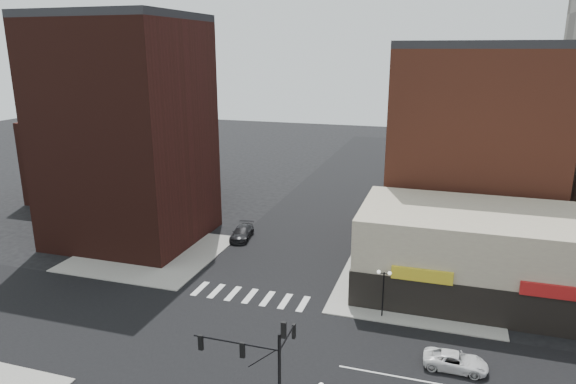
% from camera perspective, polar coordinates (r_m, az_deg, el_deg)
% --- Properties ---
extents(ground, '(240.00, 240.00, 0.00)m').
position_cam_1_polar(ground, '(41.82, -8.39, -16.30)').
color(ground, black).
rests_on(ground, ground).
extents(road_ew, '(200.00, 14.00, 0.02)m').
position_cam_1_polar(road_ew, '(41.81, -8.39, -16.29)').
color(road_ew, black).
rests_on(road_ew, ground).
extents(road_ns, '(14.00, 200.00, 0.02)m').
position_cam_1_polar(road_ns, '(41.81, -8.39, -16.28)').
color(road_ns, black).
rests_on(road_ns, ground).
extents(sidewalk_nw, '(15.00, 15.00, 0.12)m').
position_cam_1_polar(sidewalk_nw, '(59.60, -15.04, -6.54)').
color(sidewalk_nw, gray).
rests_on(sidewalk_nw, ground).
extents(sidewalk_ne, '(15.00, 15.00, 0.12)m').
position_cam_1_polar(sidewalk_ne, '(51.20, 14.14, -10.26)').
color(sidewalk_ne, gray).
rests_on(sidewalk_ne, ground).
extents(building_nw, '(16.00, 15.00, 25.00)m').
position_cam_1_polar(building_nw, '(61.99, -17.43, 6.09)').
color(building_nw, '#341610').
rests_on(building_nw, ground).
extents(building_nw_low, '(20.00, 18.00, 12.00)m').
position_cam_1_polar(building_nw_low, '(82.99, -18.48, 3.69)').
color(building_nw_low, '#341610').
rests_on(building_nw_low, ground).
extents(building_ne_midrise, '(18.00, 15.00, 22.00)m').
position_cam_1_polar(building_ne_midrise, '(62.28, 19.85, 4.52)').
color(building_ne_midrise, brown).
rests_on(building_ne_midrise, ground).
extents(building_ne_row, '(24.20, 12.20, 8.00)m').
position_cam_1_polar(building_ne_row, '(50.57, 21.84, -7.26)').
color(building_ne_row, '#BBB294').
rests_on(building_ne_row, ground).
extents(traffic_signal, '(5.59, 3.09, 7.77)m').
position_cam_1_polar(traffic_signal, '(30.65, -2.53, -18.15)').
color(traffic_signal, black).
rests_on(traffic_signal, ground).
extents(street_lamp_ne, '(1.22, 0.32, 4.16)m').
position_cam_1_polar(street_lamp_ne, '(44.10, 10.59, -9.76)').
color(street_lamp_ne, black).
rests_on(street_lamp_ne, sidewalk_ne).
extents(white_suv, '(4.49, 2.14, 1.24)m').
position_cam_1_polar(white_suv, '(40.13, 18.12, -17.43)').
color(white_suv, silver).
rests_on(white_suv, ground).
extents(dark_sedan_north, '(2.77, 5.40, 1.50)m').
position_cam_1_polar(dark_sedan_north, '(61.93, -5.14, -4.51)').
color(dark_sedan_north, black).
rests_on(dark_sedan_north, ground).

